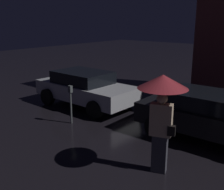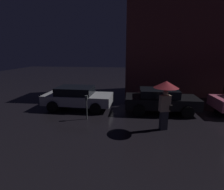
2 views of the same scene
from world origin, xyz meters
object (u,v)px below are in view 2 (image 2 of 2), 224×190
(parking_meter, at_px, (87,105))
(parked_car_silver, at_px, (77,97))
(pedestrian_with_umbrella, at_px, (166,92))
(parked_car_black, at_px, (160,100))

(parking_meter, bearing_deg, parked_car_silver, 121.16)
(pedestrian_with_umbrella, height_order, parking_meter, pedestrian_with_umbrella)
(parked_car_black, relative_size, pedestrian_with_umbrella, 1.85)
(parked_car_silver, height_order, parking_meter, parked_car_silver)
(parked_car_silver, xyz_separation_m, parked_car_black, (4.92, -0.07, 0.00))
(parked_car_silver, distance_m, parking_meter, 1.97)
(parked_car_silver, height_order, pedestrian_with_umbrella, pedestrian_with_umbrella)
(parked_car_black, height_order, pedestrian_with_umbrella, pedestrian_with_umbrella)
(parked_car_black, bearing_deg, parking_meter, -158.40)
(parked_car_silver, relative_size, pedestrian_with_umbrella, 1.87)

